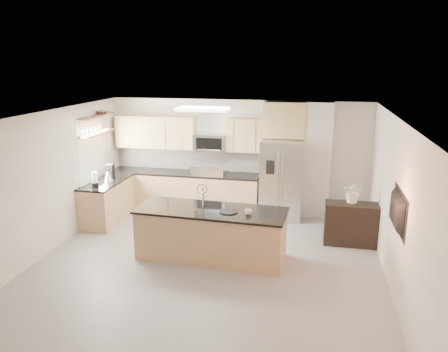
% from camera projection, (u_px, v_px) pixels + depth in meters
% --- Properties ---
extents(floor, '(6.50, 6.50, 0.00)m').
position_uv_depth(floor, '(204.00, 270.00, 7.46)').
color(floor, gray).
rests_on(floor, ground).
extents(ceiling, '(6.00, 6.50, 0.02)m').
position_uv_depth(ceiling, '(202.00, 118.00, 6.79)').
color(ceiling, white).
rests_on(ceiling, wall_back).
extents(wall_back, '(6.00, 0.02, 2.60)m').
position_uv_depth(wall_back, '(238.00, 156.00, 10.20)').
color(wall_back, silver).
rests_on(wall_back, floor).
extents(wall_front, '(6.00, 0.02, 2.60)m').
position_uv_depth(wall_front, '(117.00, 302.00, 4.05)').
color(wall_front, silver).
rests_on(wall_front, floor).
extents(wall_left, '(0.02, 6.50, 2.60)m').
position_uv_depth(wall_left, '(39.00, 187.00, 7.72)').
color(wall_left, silver).
rests_on(wall_left, floor).
extents(wall_right, '(0.02, 6.50, 2.60)m').
position_uv_depth(wall_right, '(397.00, 210.00, 6.54)').
color(wall_right, silver).
rests_on(wall_right, floor).
extents(back_counter, '(3.55, 0.66, 1.44)m').
position_uv_depth(back_counter, '(184.00, 190.00, 10.35)').
color(back_counter, tan).
rests_on(back_counter, floor).
extents(left_counter, '(0.66, 1.50, 0.92)m').
position_uv_depth(left_counter, '(107.00, 201.00, 9.62)').
color(left_counter, tan).
rests_on(left_counter, floor).
extents(range, '(0.76, 0.64, 1.14)m').
position_uv_depth(range, '(210.00, 192.00, 10.22)').
color(range, black).
rests_on(range, floor).
extents(upper_cabinets, '(3.50, 0.33, 0.75)m').
position_uv_depth(upper_cabinets, '(182.00, 133.00, 10.17)').
color(upper_cabinets, tan).
rests_on(upper_cabinets, wall_back).
extents(microwave, '(0.76, 0.40, 0.40)m').
position_uv_depth(microwave, '(211.00, 143.00, 10.04)').
color(microwave, '#AEAEB0').
rests_on(microwave, upper_cabinets).
extents(refrigerator, '(0.92, 0.78, 1.78)m').
position_uv_depth(refrigerator, '(281.00, 179.00, 9.74)').
color(refrigerator, '#AEAEB0').
rests_on(refrigerator, floor).
extents(partition_column, '(0.60, 0.30, 2.60)m').
position_uv_depth(partition_column, '(317.00, 161.00, 9.70)').
color(partition_column, beige).
rests_on(partition_column, floor).
extents(window, '(0.04, 1.15, 1.65)m').
position_uv_depth(window, '(90.00, 148.00, 9.37)').
color(window, white).
rests_on(window, wall_left).
extents(shelf_lower, '(0.30, 1.20, 0.04)m').
position_uv_depth(shelf_lower, '(97.00, 133.00, 9.36)').
color(shelf_lower, brown).
rests_on(shelf_lower, wall_left).
extents(shelf_upper, '(0.30, 1.20, 0.04)m').
position_uv_depth(shelf_upper, '(96.00, 116.00, 9.27)').
color(shelf_upper, brown).
rests_on(shelf_upper, wall_left).
extents(ceiling_fixture, '(1.00, 0.50, 0.06)m').
position_uv_depth(ceiling_fixture, '(203.00, 109.00, 8.39)').
color(ceiling_fixture, white).
rests_on(ceiling_fixture, ceiling).
extents(island, '(2.71, 1.09, 1.34)m').
position_uv_depth(island, '(211.00, 234.00, 7.82)').
color(island, tan).
rests_on(island, floor).
extents(credenza, '(1.03, 0.44, 0.82)m').
position_uv_depth(credenza, '(352.00, 224.00, 8.41)').
color(credenza, black).
rests_on(credenza, floor).
extents(cup, '(0.14, 0.14, 0.09)m').
position_uv_depth(cup, '(248.00, 212.00, 7.44)').
color(cup, white).
rests_on(cup, island).
extents(platter, '(0.41, 0.41, 0.02)m').
position_uv_depth(platter, '(229.00, 212.00, 7.57)').
color(platter, black).
rests_on(platter, island).
extents(blender, '(0.14, 0.14, 0.33)m').
position_uv_depth(blender, '(95.00, 180.00, 9.02)').
color(blender, black).
rests_on(blender, left_counter).
extents(kettle, '(0.21, 0.21, 0.27)m').
position_uv_depth(kettle, '(108.00, 176.00, 9.49)').
color(kettle, '#AEAEB0').
rests_on(kettle, left_counter).
extents(coffee_maker, '(0.18, 0.22, 0.30)m').
position_uv_depth(coffee_maker, '(110.00, 171.00, 9.73)').
color(coffee_maker, black).
rests_on(coffee_maker, left_counter).
extents(bowl, '(0.45, 0.45, 0.09)m').
position_uv_depth(bowl, '(102.00, 111.00, 9.55)').
color(bowl, '#AEAEB0').
rests_on(bowl, shelf_upper).
extents(flower_vase, '(0.66, 0.60, 0.65)m').
position_uv_depth(flower_vase, '(354.00, 187.00, 8.29)').
color(flower_vase, white).
rests_on(flower_vase, credenza).
extents(television, '(0.14, 1.08, 0.62)m').
position_uv_depth(television, '(393.00, 211.00, 6.36)').
color(television, black).
rests_on(television, wall_right).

